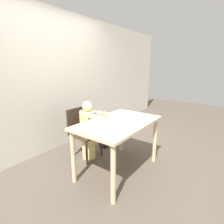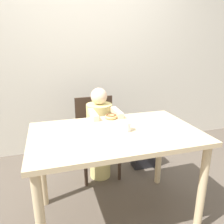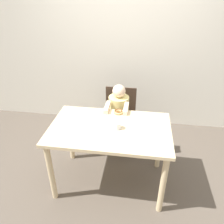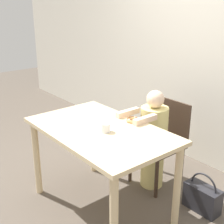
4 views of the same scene
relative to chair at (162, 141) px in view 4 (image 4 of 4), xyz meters
name	(u,v)px [view 4 (image 4 of 4)]	position (x,y,z in m)	size (l,w,h in m)	color
ground_plane	(102,207)	(-0.02, -0.74, -0.44)	(12.00, 12.00, 0.00)	brown
wall_back	(209,53)	(-0.02, 0.68, 0.81)	(8.00, 0.05, 2.50)	silver
dining_table	(101,141)	(-0.02, -0.74, 0.22)	(1.26, 0.77, 0.77)	beige
chair	(162,141)	(0.00, 0.00, 0.00)	(0.43, 0.43, 0.84)	#38281E
child_figure	(153,140)	(0.00, -0.13, 0.05)	(0.27, 0.50, 0.99)	#E0D17F
donut	(132,120)	(0.03, -0.43, 0.35)	(0.11, 0.11, 0.04)	#DBB270
napkin	(97,125)	(-0.10, -0.72, 0.33)	(0.40, 0.40, 0.00)	white
handbag	(202,197)	(0.57, -0.07, -0.31)	(0.32, 0.15, 0.37)	#232328
cup	(105,127)	(0.05, -0.75, 0.37)	(0.08, 0.08, 0.07)	white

